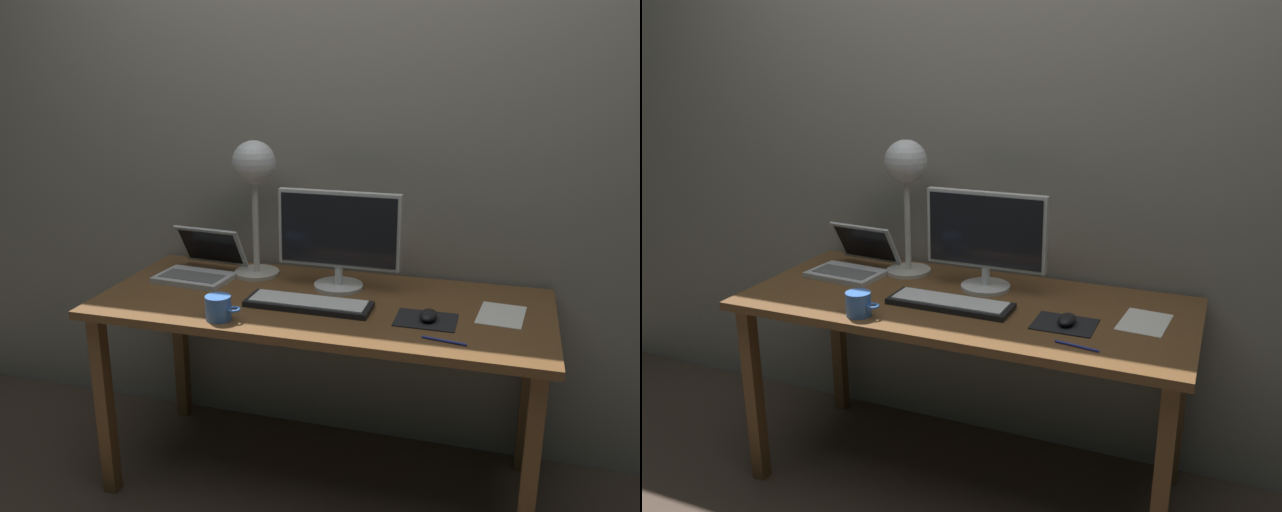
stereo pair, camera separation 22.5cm
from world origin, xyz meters
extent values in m
plane|color=#47382D|center=(0.00, 0.00, 0.00)|extent=(4.80, 4.80, 0.00)
cube|color=gray|center=(0.00, 0.40, 1.30)|extent=(4.80, 0.06, 2.60)
cube|color=brown|center=(0.00, 0.00, 0.72)|extent=(1.60, 0.70, 0.03)
cube|color=brown|center=(-0.74, -0.29, 0.35)|extent=(0.05, 0.05, 0.71)
cube|color=brown|center=(0.74, -0.29, 0.35)|extent=(0.05, 0.05, 0.71)
cube|color=brown|center=(-0.74, 0.29, 0.35)|extent=(0.05, 0.05, 0.71)
cube|color=brown|center=(0.74, 0.29, 0.35)|extent=(0.05, 0.05, 0.71)
cylinder|color=silver|center=(0.02, 0.14, 0.75)|extent=(0.19, 0.19, 0.01)
cylinder|color=silver|center=(0.02, 0.14, 0.79)|extent=(0.03, 0.03, 0.07)
cube|color=silver|center=(0.02, 0.14, 0.97)|extent=(0.46, 0.03, 0.28)
cube|color=black|center=(0.02, 0.13, 0.97)|extent=(0.43, 0.00, 0.26)
cube|color=black|center=(-0.03, -0.08, 0.75)|extent=(0.44, 0.15, 0.02)
cube|color=silver|center=(-0.03, -0.08, 0.76)|extent=(0.41, 0.12, 0.01)
cube|color=silver|center=(-0.54, 0.07, 0.75)|extent=(0.30, 0.21, 0.02)
cube|color=slate|center=(-0.54, 0.06, 0.76)|extent=(0.25, 0.12, 0.00)
cube|color=silver|center=(-0.53, 0.21, 0.84)|extent=(0.29, 0.12, 0.17)
cube|color=black|center=(-0.53, 0.21, 0.84)|extent=(0.26, 0.11, 0.14)
cylinder|color=beige|center=(-0.33, 0.20, 0.75)|extent=(0.18, 0.18, 0.01)
cylinder|color=silver|center=(-0.33, 0.20, 0.95)|extent=(0.02, 0.02, 0.40)
sphere|color=silver|center=(-0.33, 0.20, 1.19)|extent=(0.17, 0.17, 0.17)
sphere|color=#FFEAB2|center=(-0.33, 0.19, 1.15)|extent=(0.06, 0.06, 0.06)
cube|color=black|center=(0.38, -0.08, 0.74)|extent=(0.20, 0.16, 0.00)
ellipsoid|color=black|center=(0.39, -0.09, 0.76)|extent=(0.06, 0.10, 0.03)
cylinder|color=#3F72CC|center=(-0.28, -0.27, 0.78)|extent=(0.09, 0.09, 0.08)
torus|color=#3F72CC|center=(-0.22, -0.27, 0.78)|extent=(0.05, 0.05, 0.01)
cube|color=white|center=(0.62, 0.03, 0.74)|extent=(0.17, 0.22, 0.00)
cylinder|color=#2633A5|center=(0.46, -0.24, 0.74)|extent=(0.14, 0.03, 0.01)
camera|label=1|loc=(0.61, -2.11, 1.58)|focal=36.99mm
camera|label=2|loc=(0.83, -2.04, 1.58)|focal=36.99mm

